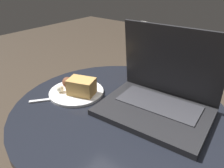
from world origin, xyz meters
TOP-DOWN VIEW (x-y plane):
  - table at (0.00, 0.00)m, footprint 0.68×0.68m
  - laptop at (0.10, 0.07)m, footprint 0.34×0.26m
  - beer_glass at (-0.06, 0.20)m, footprint 0.07×0.07m
  - snack_plate at (-0.16, -0.02)m, footprint 0.19×0.19m
  - fork at (-0.18, -0.07)m, footprint 0.13×0.17m

SIDE VIEW (x-z plane):
  - table at x=0.00m, z-range 0.13..0.61m
  - fork at x=-0.18m, z-range 0.49..0.49m
  - snack_plate at x=-0.16m, z-range 0.47..0.54m
  - laptop at x=0.10m, z-range 0.41..0.66m
  - beer_glass at x=-0.06m, z-range 0.49..0.71m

